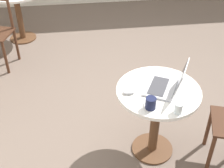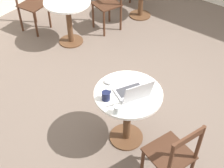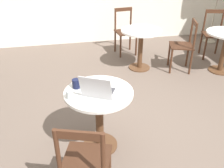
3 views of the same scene
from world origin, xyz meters
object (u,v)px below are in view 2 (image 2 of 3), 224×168
chair_near_front (172,157)px  chair_far_right (109,4)px  chair_far_back (31,4)px  mug (106,96)px  laptop (133,92)px  drinking_glass (117,110)px  cafe_table_far (68,12)px  cafe_table_near (128,105)px  mouse (108,82)px

chair_near_front → chair_far_right: (2.00, 2.33, 0.00)m
chair_far_back → mug: size_ratio=7.50×
laptop → drinking_glass: 0.29m
cafe_table_far → chair_far_right: 0.76m
cafe_table_near → drinking_glass: bearing=-166.1°
cafe_table_near → chair_near_front: (-0.23, -0.67, -0.09)m
chair_far_back → mug: chair_far_back is taller
cafe_table_far → chair_far_right: chair_far_right is taller
cafe_table_far → laptop: bearing=-118.6°
chair_far_back → mug: 2.81m
mouse → chair_far_right: bearing=37.9°
chair_near_front → mug: chair_near_front is taller
cafe_table_near → cafe_table_far: (1.05, 1.88, 0.00)m
chair_far_right → chair_far_back: bearing=128.7°
cafe_table_far → mouse: bearing=-123.4°
chair_far_back → drinking_glass: chair_far_back is taller
chair_near_front → laptop: 0.72m
cafe_table_far → chair_far_back: size_ratio=0.80×
drinking_glass → chair_far_back: bearing=65.2°
cafe_table_near → chair_near_front: chair_near_front is taller
cafe_table_far → mug: mug is taller
chair_near_front → drinking_glass: chair_near_front is taller
mug → drinking_glass: size_ratio=1.39×
chair_near_front → cafe_table_near: bearing=71.5°
cafe_table_near → cafe_table_far: 2.15m
chair_near_front → laptop: (0.22, 0.61, 0.32)m
mouse → drinking_glass: bearing=-130.2°
cafe_table_far → chair_near_front: 2.86m
cafe_table_near → mouse: bearing=93.3°
chair_near_front → drinking_glass: (-0.07, 0.60, 0.31)m
mug → drinking_glass: mug is taller
cafe_table_far → laptop: (-1.06, -1.94, 0.23)m
cafe_table_near → chair_far_right: chair_far_right is taller
cafe_table_far → drinking_glass: (-1.35, -1.95, 0.23)m
chair_near_front → chair_far_right: bearing=49.3°
cafe_table_far → mouse: size_ratio=7.28×
cafe_table_near → mug: 0.34m
cafe_table_far → cafe_table_near: bearing=-119.3°
cafe_table_far → chair_far_right: (0.72, -0.23, -0.09)m
chair_far_back → laptop: (-0.97, -2.72, 0.32)m
cafe_table_far → chair_near_front: chair_near_front is taller
cafe_table_far → chair_far_back: (-0.09, 0.78, -0.09)m
laptop → cafe_table_far: bearing=61.4°
cafe_table_far → mouse: mouse is taller
mouse → drinking_glass: 0.43m
chair_far_back → mug: bearing=-115.0°
chair_near_front → laptop: laptop is taller
chair_far_right → chair_far_back: same height
mouse → drinking_glass: size_ratio=1.14×
drinking_glass → cafe_table_far: bearing=55.4°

